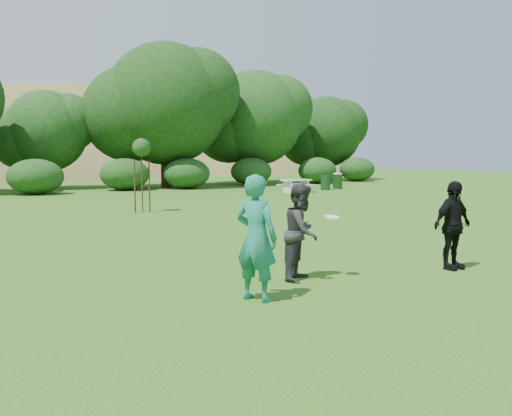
{
  "coord_description": "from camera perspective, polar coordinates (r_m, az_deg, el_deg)",
  "views": [
    {
      "loc": [
        -6.93,
        -6.99,
        2.26
      ],
      "look_at": [
        0.0,
        3.0,
        1.1
      ],
      "focal_mm": 40.0,
      "sensor_mm": 36.0,
      "label": 1
    }
  ],
  "objects": [
    {
      "name": "ground",
      "position": [
        10.1,
        9.83,
        -7.56
      ],
      "size": [
        120.0,
        120.0,
        0.0
      ],
      "primitive_type": "plane",
      "color": "#19470C",
      "rests_on": "ground"
    },
    {
      "name": "frisbee",
      "position": [
        10.35,
        7.62,
        -0.92
      ],
      "size": [
        0.27,
        0.27,
        0.07
      ],
      "color": "white",
      "rests_on": "ground"
    },
    {
      "name": "picnic_table",
      "position": [
        33.46,
        4.04,
        2.45
      ],
      "size": [
        1.8,
        1.48,
        0.76
      ],
      "color": "beige",
      "rests_on": "ground"
    },
    {
      "name": "player_black",
      "position": [
        11.77,
        19.06,
        -1.64
      ],
      "size": [
        1.02,
        0.43,
        1.74
      ],
      "primitive_type": "imported",
      "rotation": [
        0.0,
        0.0,
        -0.0
      ],
      "color": "black",
      "rests_on": "ground"
    },
    {
      "name": "trash_can_lidded",
      "position": [
        37.16,
        8.16,
        2.75
      ],
      "size": [
        0.6,
        0.6,
        1.05
      ],
      "color": "#143613",
      "rests_on": "ground"
    },
    {
      "name": "trash_can_near",
      "position": [
        35.9,
        6.96,
        2.52
      ],
      "size": [
        0.6,
        0.6,
        0.9
      ],
      "primitive_type": "cylinder",
      "color": "#14381A",
      "rests_on": "ground"
    },
    {
      "name": "player_grey",
      "position": [
        10.26,
        4.6,
        -2.39
      ],
      "size": [
        1.06,
        1.01,
        1.73
      ],
      "primitive_type": "imported",
      "rotation": [
        0.0,
        0.0,
        0.58
      ],
      "color": "#2A292C",
      "rests_on": "ground"
    },
    {
      "name": "player_teal",
      "position": [
        8.74,
        0.03,
        -3.0
      ],
      "size": [
        0.7,
        0.83,
        1.95
      ],
      "primitive_type": "imported",
      "rotation": [
        0.0,
        0.0,
        1.95
      ],
      "color": "#186F5D",
      "rests_on": "ground"
    },
    {
      "name": "sapling",
      "position": [
        22.36,
        -11.38,
        5.75
      ],
      "size": [
        0.7,
        0.7,
        2.85
      ],
      "color": "#3A2517",
      "rests_on": "ground"
    },
    {
      "name": "tree_row",
      "position": [
        37.19,
        -19.04,
        9.19
      ],
      "size": [
        53.92,
        10.38,
        9.62
      ],
      "color": "#3A2616",
      "rests_on": "ground"
    }
  ]
}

